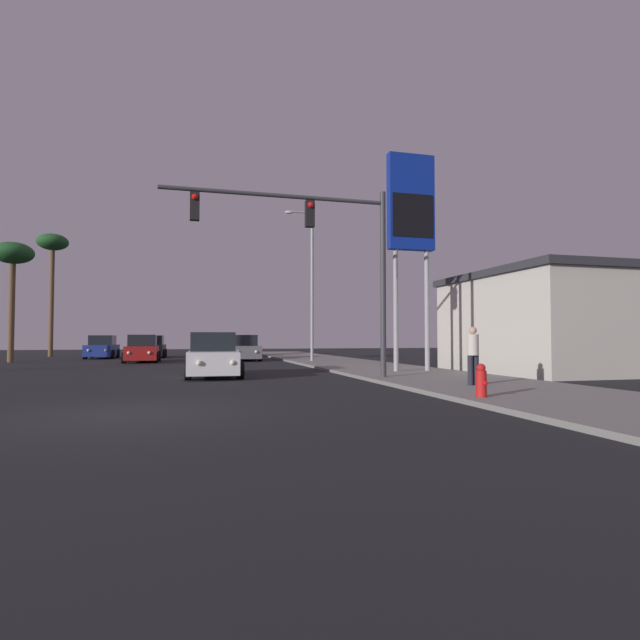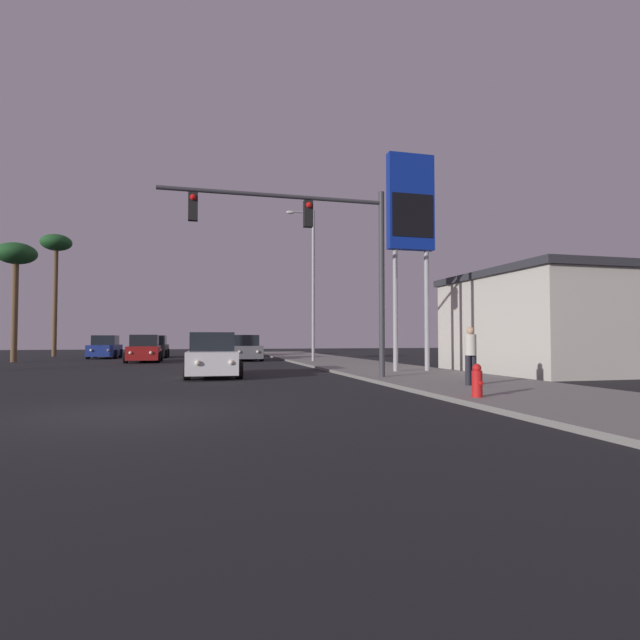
{
  "view_description": "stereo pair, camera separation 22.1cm",
  "coord_description": "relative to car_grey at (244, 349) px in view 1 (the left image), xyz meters",
  "views": [
    {
      "loc": [
        1.12,
        -10.31,
        1.45
      ],
      "look_at": [
        6.82,
        11.37,
        2.28
      ],
      "focal_mm": 28.0,
      "sensor_mm": 36.0,
      "label": 1
    },
    {
      "loc": [
        1.33,
        -10.37,
        1.45
      ],
      "look_at": [
        6.82,
        11.37,
        2.28
      ],
      "focal_mm": 28.0,
      "sensor_mm": 36.0,
      "label": 2
    }
  ],
  "objects": [
    {
      "name": "ground_plane",
      "position": [
        -4.59,
        -22.69,
        -0.76
      ],
      "size": [
        120.0,
        120.0,
        0.0
      ],
      "primitive_type": "plane",
      "color": "black"
    },
    {
      "name": "sidewalk_right",
      "position": [
        4.91,
        -12.69,
        -0.7
      ],
      "size": [
        5.0,
        60.0,
        0.12
      ],
      "color": "gray",
      "rests_on": "ground"
    },
    {
      "name": "building_gas_station",
      "position": [
        13.41,
        -14.65,
        1.4
      ],
      "size": [
        10.3,
        8.3,
        4.3
      ],
      "color": "beige",
      "rests_on": "ground"
    },
    {
      "name": "car_grey",
      "position": [
        0.0,
        0.0,
        0.0
      ],
      "size": [
        2.04,
        4.32,
        1.68
      ],
      "rotation": [
        0.0,
        0.0,
        3.16
      ],
      "color": "slate",
      "rests_on": "ground"
    },
    {
      "name": "car_black",
      "position": [
        -6.17,
        6.72,
        0.0
      ],
      "size": [
        2.04,
        4.33,
        1.68
      ],
      "rotation": [
        0.0,
        0.0,
        3.12
      ],
      "color": "black",
      "rests_on": "ground"
    },
    {
      "name": "car_red",
      "position": [
        -6.24,
        -0.59,
        0.0
      ],
      "size": [
        2.04,
        4.33,
        1.68
      ],
      "rotation": [
        0.0,
        0.0,
        3.17
      ],
      "color": "maroon",
      "rests_on": "ground"
    },
    {
      "name": "car_white",
      "position": [
        -2.59,
        -13.66,
        0.0
      ],
      "size": [
        2.04,
        4.34,
        1.68
      ],
      "rotation": [
        0.0,
        0.0,
        3.1
      ],
      "color": "silver",
      "rests_on": "ground"
    },
    {
      "name": "car_green",
      "position": [
        0.07,
        6.38,
        0.0
      ],
      "size": [
        2.04,
        4.33,
        1.68
      ],
      "rotation": [
        0.0,
        0.0,
        3.16
      ],
      "color": "#195933",
      "rests_on": "ground"
    },
    {
      "name": "car_blue",
      "position": [
        -9.62,
        6.44,
        0.0
      ],
      "size": [
        2.04,
        4.33,
        1.68
      ],
      "rotation": [
        0.0,
        0.0,
        3.12
      ],
      "color": "navy",
      "rests_on": "ground"
    },
    {
      "name": "traffic_light_mast",
      "position": [
        0.88,
        -16.73,
        3.98
      ],
      "size": [
        7.66,
        0.36,
        6.5
      ],
      "color": "#38383D",
      "rests_on": "sidewalk_right"
    },
    {
      "name": "street_lamp",
      "position": [
        3.46,
        -4.27,
        4.36
      ],
      "size": [
        1.74,
        0.24,
        9.0
      ],
      "color": "#99999E",
      "rests_on": "sidewalk_right"
    },
    {
      "name": "gas_station_sign",
      "position": [
        5.41,
        -14.09,
        5.86
      ],
      "size": [
        2.0,
        0.42,
        9.0
      ],
      "color": "#99999E",
      "rests_on": "sidewalk_right"
    },
    {
      "name": "fire_hydrant",
      "position": [
        2.98,
        -22.91,
        -0.27
      ],
      "size": [
        0.24,
        0.34,
        0.76
      ],
      "color": "red",
      "rests_on": "sidewalk_right"
    },
    {
      "name": "pedestrian_on_sidewalk",
      "position": [
        4.41,
        -20.28,
        0.27
      ],
      "size": [
        0.34,
        0.32,
        1.67
      ],
      "color": "#23232D",
      "rests_on": "sidewalk_right"
    },
    {
      "name": "palm_tree_far",
      "position": [
        -14.25,
        11.31,
        7.87
      ],
      "size": [
        2.4,
        2.4,
        9.93
      ],
      "color": "brown",
      "rests_on": "ground"
    },
    {
      "name": "palm_tree_mid",
      "position": [
        -14.02,
        1.31,
        5.61
      ],
      "size": [
        2.4,
        2.4,
        7.38
      ],
      "color": "brown",
      "rests_on": "ground"
    }
  ]
}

